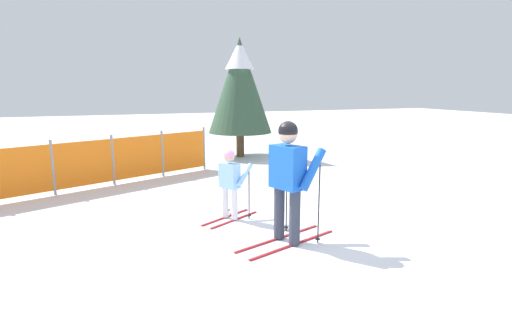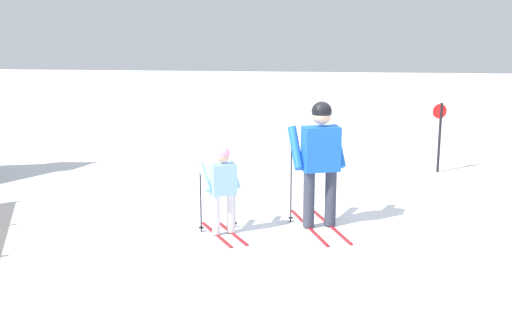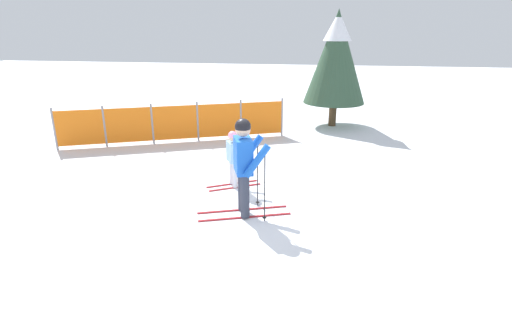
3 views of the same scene
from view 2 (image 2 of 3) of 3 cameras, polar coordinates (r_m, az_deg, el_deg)
The scene contains 4 objects.
ground_plane at distance 9.06m, azimuth 5.84°, elevation -5.59°, with size 60.00×60.00×0.00m, color white.
skier_adult at distance 8.84m, azimuth 5.73°, elevation 1.00°, with size 1.69×0.94×1.77m.
skier_child at distance 8.57m, azimuth -2.98°, elevation -1.67°, with size 1.11×0.80×1.21m.
trail_marker at distance 12.69m, azimuth 16.00°, elevation 3.03°, with size 0.10×0.27×1.34m.
Camera 2 is at (-8.62, -0.09, 2.78)m, focal length 45.00 mm.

